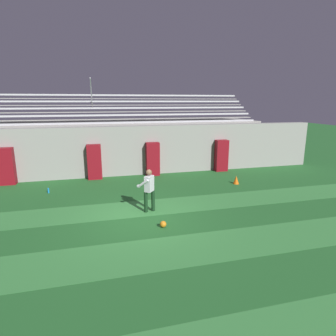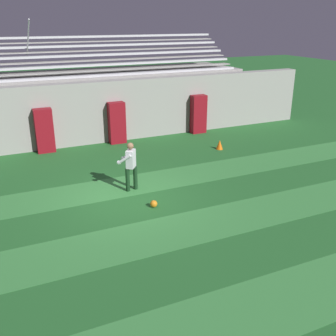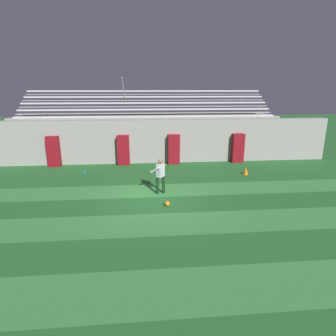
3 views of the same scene
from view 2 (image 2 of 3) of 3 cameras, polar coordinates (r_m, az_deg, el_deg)
ground_plane at (r=12.75m, az=-6.13°, el=-4.47°), size 80.00×80.00×0.00m
turf_stripe_near at (r=8.16m, az=8.46°, el=-21.14°), size 28.00×1.75×0.01m
turf_stripe_mid at (r=10.67m, az=-1.78°, el=-9.73°), size 28.00×1.75×0.01m
turf_stripe_far at (r=13.62m, az=-7.48°, el=-2.79°), size 28.00×1.75×0.01m
back_wall at (r=18.28m, az=-12.88°, el=7.64°), size 24.00×0.60×2.80m
padding_pillar_gate_left at (r=17.62m, az=-17.51°, el=5.18°), size 0.75×0.44×1.90m
padding_pillar_gate_right at (r=18.25m, az=-7.43°, el=6.51°), size 0.75×0.44×1.90m
padding_pillar_far_right at (r=19.86m, az=4.43°, el=7.80°), size 0.75×0.44×1.90m
bleacher_stand at (r=20.51m, az=-14.32°, el=9.23°), size 18.00×4.05×5.43m
goalkeeper at (r=13.01m, az=-5.47°, el=0.66°), size 0.72×0.74×1.67m
soccer_ball at (r=12.11m, az=-2.08°, el=-5.21°), size 0.22×0.22×0.22m
traffic_cone at (r=17.53m, az=7.49°, el=3.39°), size 0.30×0.30×0.42m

